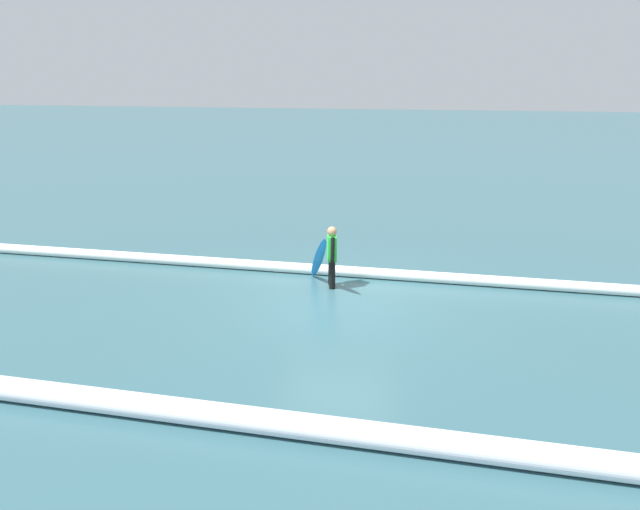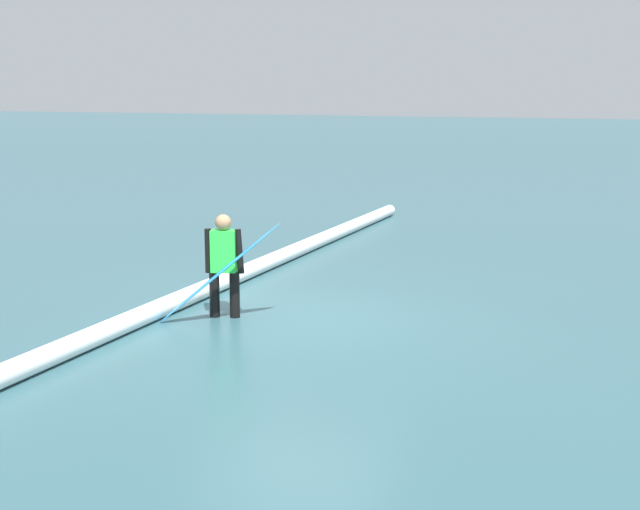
% 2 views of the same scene
% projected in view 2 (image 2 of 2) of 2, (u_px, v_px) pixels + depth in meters
% --- Properties ---
extents(ground_plane, '(163.71, 163.71, 0.00)m').
position_uv_depth(ground_plane, '(298.00, 317.00, 12.28)').
color(ground_plane, '#315962').
extents(surfer, '(0.29, 0.52, 1.42)m').
position_uv_depth(surfer, '(224.00, 260.00, 12.14)').
color(surfer, black).
rests_on(surfer, ground_plane).
extents(surfboard, '(0.84, 1.62, 1.38)m').
position_uv_depth(surfboard, '(220.00, 273.00, 11.86)').
color(surfboard, '#268CE5').
rests_on(surfboard, ground_plane).
extents(wave_crest_foreground, '(21.84, 0.45, 0.26)m').
position_uv_depth(wave_crest_foreground, '(149.00, 313.00, 11.99)').
color(wave_crest_foreground, white).
rests_on(wave_crest_foreground, ground_plane).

